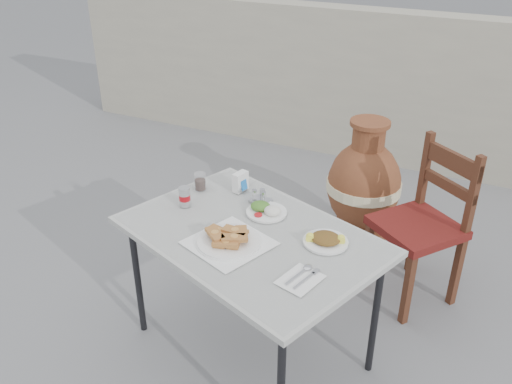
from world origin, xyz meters
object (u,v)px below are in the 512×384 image
at_px(pide_plate, 229,238).
at_px(cola_glass, 200,182).
at_px(terracotta_urn, 364,186).
at_px(salad_chopped_plate, 326,240).
at_px(chair, 423,223).
at_px(condiment_caddy, 260,198).
at_px(soda_can, 185,197).
at_px(napkin_holder, 240,182).
at_px(cafe_table, 250,242).
at_px(salad_rice_plate, 266,210).

bearing_deg(pide_plate, cola_glass, 134.67).
distance_m(cola_glass, terracotta_urn, 1.16).
xyz_separation_m(salad_chopped_plate, chair, (0.30, 0.71, -0.23)).
distance_m(salad_chopped_plate, condiment_caddy, 0.44).
bearing_deg(terracotta_urn, chair, -44.41).
xyz_separation_m(soda_can, napkin_holder, (0.16, 0.25, 0.00)).
distance_m(napkin_holder, chair, 0.98).
relative_size(cafe_table, napkin_holder, 13.27).
bearing_deg(cafe_table, salad_rice_plate, 92.96).
bearing_deg(salad_chopped_plate, chair, 67.29).
bearing_deg(pide_plate, napkin_holder, 111.62).
bearing_deg(napkin_holder, chair, 41.45).
bearing_deg(terracotta_urn, cola_glass, -121.81).
height_order(salad_rice_plate, salad_chopped_plate, salad_rice_plate).
bearing_deg(napkin_holder, cola_glass, -145.72).
relative_size(condiment_caddy, chair, 0.12).
height_order(pide_plate, terracotta_urn, terracotta_urn).
bearing_deg(chair, cafe_table, -91.69).
height_order(cafe_table, napkin_holder, napkin_holder).
bearing_deg(chair, soda_can, -108.16).
relative_size(cola_glass, chair, 0.10).
distance_m(salad_rice_plate, napkin_holder, 0.25).
relative_size(salad_rice_plate, salad_chopped_plate, 0.99).
distance_m(cafe_table, soda_can, 0.40).
xyz_separation_m(napkin_holder, terracotta_urn, (0.40, 0.87, -0.34)).
height_order(pide_plate, napkin_holder, napkin_holder).
xyz_separation_m(cola_glass, condiment_caddy, (0.32, 0.01, -0.01)).
relative_size(salad_chopped_plate, terracotta_urn, 0.24).
relative_size(chair, terracotta_urn, 1.09).
distance_m(salad_chopped_plate, napkin_holder, 0.59).
height_order(salad_rice_plate, soda_can, soda_can).
distance_m(pide_plate, napkin_holder, 0.47).
bearing_deg(salad_rice_plate, cola_glass, 169.88).
relative_size(condiment_caddy, terracotta_urn, 0.13).
bearing_deg(soda_can, pide_plate, -29.23).
relative_size(salad_rice_plate, terracotta_urn, 0.23).
relative_size(pide_plate, salad_chopped_plate, 2.05).
bearing_deg(soda_can, napkin_holder, 56.25).
bearing_deg(pide_plate, condiment_caddy, 95.26).
distance_m(salad_rice_plate, cola_glass, 0.40).
xyz_separation_m(pide_plate, condiment_caddy, (-0.03, 0.37, -0.01)).
bearing_deg(salad_chopped_plate, cola_glass, 165.78).
relative_size(cafe_table, soda_can, 13.51).
relative_size(soda_can, napkin_holder, 0.98).
distance_m(napkin_holder, terracotta_urn, 1.02).
xyz_separation_m(cafe_table, salad_chopped_plate, (0.32, 0.07, 0.06)).
bearing_deg(soda_can, condiment_caddy, 31.59).
bearing_deg(salad_chopped_plate, terracotta_urn, 96.68).
distance_m(cafe_table, napkin_holder, 0.40).
xyz_separation_m(cola_glass, terracotta_urn, (0.59, 0.94, -0.33)).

